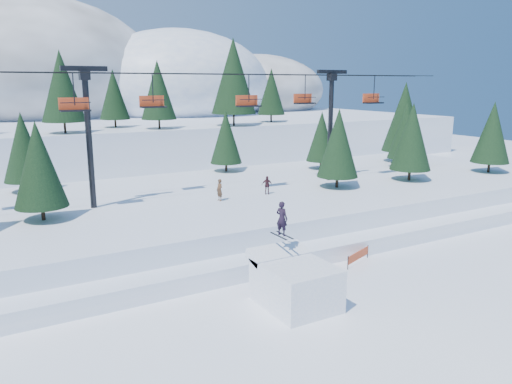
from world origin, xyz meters
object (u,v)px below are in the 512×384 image
banner_near (358,255)px  chairlift (218,111)px  banner_far (406,230)px  jump_kicker (294,282)px

banner_near → chairlift: bearing=103.8°
banner_near → banner_far: size_ratio=0.98×
banner_near → banner_far: 7.56m
jump_kicker → chairlift: chairlift is taller
jump_kicker → banner_near: 7.79m
chairlift → banner_far: chairlift is taller
jump_kicker → banner_far: size_ratio=1.97×
chairlift → banner_near: bearing=-76.2°
banner_near → banner_far: same height
chairlift → banner_near: (3.39, -13.81, -8.78)m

